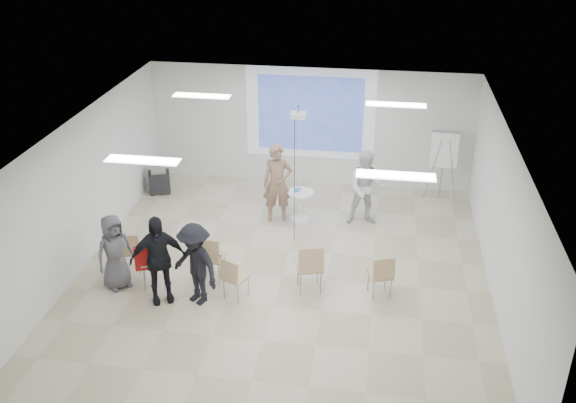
# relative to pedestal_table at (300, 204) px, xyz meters

# --- Properties ---
(floor) EXTENTS (8.00, 9.00, 0.10)m
(floor) POSITION_rel_pedestal_table_xyz_m (-0.04, -2.39, -0.46)
(floor) COLOR beige
(floor) RESTS_ON ground
(ceiling) EXTENTS (8.00, 9.00, 0.10)m
(ceiling) POSITION_rel_pedestal_table_xyz_m (-0.04, -2.39, 2.64)
(ceiling) COLOR white
(ceiling) RESTS_ON wall_back
(wall_back) EXTENTS (8.00, 0.10, 3.00)m
(wall_back) POSITION_rel_pedestal_table_xyz_m (-0.04, 2.16, 1.09)
(wall_back) COLOR silver
(wall_back) RESTS_ON floor
(wall_left) EXTENTS (0.10, 9.00, 3.00)m
(wall_left) POSITION_rel_pedestal_table_xyz_m (-4.09, -2.39, 1.09)
(wall_left) COLOR silver
(wall_left) RESTS_ON floor
(wall_right) EXTENTS (0.10, 9.00, 3.00)m
(wall_right) POSITION_rel_pedestal_table_xyz_m (4.01, -2.39, 1.09)
(wall_right) COLOR silver
(wall_right) RESTS_ON floor
(projection_halo) EXTENTS (3.20, 0.01, 2.30)m
(projection_halo) POSITION_rel_pedestal_table_xyz_m (-0.04, 2.09, 1.44)
(projection_halo) COLOR silver
(projection_halo) RESTS_ON wall_back
(projection_image) EXTENTS (2.60, 0.01, 1.90)m
(projection_image) POSITION_rel_pedestal_table_xyz_m (-0.04, 2.08, 1.44)
(projection_image) COLOR #364FB9
(projection_image) RESTS_ON wall_back
(pedestal_table) EXTENTS (0.60, 0.60, 0.73)m
(pedestal_table) POSITION_rel_pedestal_table_xyz_m (0.00, 0.00, 0.00)
(pedestal_table) COLOR white
(pedestal_table) RESTS_ON floor
(player_left) EXTENTS (0.85, 0.67, 2.06)m
(player_left) POSITION_rel_pedestal_table_xyz_m (-0.51, -0.05, 0.62)
(player_left) COLOR #906D58
(player_left) RESTS_ON floor
(player_right) EXTENTS (1.02, 0.86, 1.93)m
(player_right) POSITION_rel_pedestal_table_xyz_m (1.46, 0.10, 0.56)
(player_right) COLOR white
(player_right) RESTS_ON floor
(controller_left) EXTENTS (0.06, 0.11, 0.04)m
(controller_left) POSITION_rel_pedestal_table_xyz_m (-0.33, 0.20, 0.95)
(controller_left) COLOR white
(controller_left) RESTS_ON player_left
(controller_right) EXTENTS (0.05, 0.12, 0.04)m
(controller_right) POSITION_rel_pedestal_table_xyz_m (1.28, 0.35, 0.89)
(controller_right) COLOR white
(controller_right) RESTS_ON player_right
(chair_far_left) EXTENTS (0.50, 0.52, 0.87)m
(chair_far_left) POSITION_rel_pedestal_table_xyz_m (-3.01, -2.66, 0.11)
(chair_far_left) COLOR tan
(chair_far_left) RESTS_ON floor
(chair_left_mid) EXTENTS (0.61, 0.63, 0.98)m
(chair_left_mid) POSITION_rel_pedestal_table_xyz_m (-2.39, -3.10, 0.17)
(chair_left_mid) COLOR tan
(chair_left_mid) RESTS_ON floor
(chair_left_inner) EXTENTS (0.48, 0.52, 0.96)m
(chair_left_inner) POSITION_rel_pedestal_table_xyz_m (-1.36, -2.74, 0.16)
(chair_left_inner) COLOR tan
(chair_left_inner) RESTS_ON floor
(chair_center) EXTENTS (0.54, 0.55, 0.85)m
(chair_center) POSITION_rel_pedestal_table_xyz_m (-0.80, -3.27, 0.09)
(chair_center) COLOR tan
(chair_center) RESTS_ON floor
(chair_right_inner) EXTENTS (0.59, 0.61, 1.01)m
(chair_right_inner) POSITION_rel_pedestal_table_xyz_m (0.56, -2.84, 0.19)
(chair_right_inner) COLOR tan
(chair_right_inner) RESTS_ON floor
(chair_right_far) EXTENTS (0.53, 0.55, 0.88)m
(chair_right_far) POSITION_rel_pedestal_table_xyz_m (1.88, -2.80, 0.11)
(chair_right_far) COLOR tan
(chair_right_far) RESTS_ON floor
(red_jacket) EXTENTS (0.50, 0.28, 0.47)m
(red_jacket) POSITION_rel_pedestal_table_xyz_m (-2.42, -3.24, 0.31)
(red_jacket) COLOR #B51816
(red_jacket) RESTS_ON chair_left_mid
(laptop) EXTENTS (0.37, 0.28, 0.03)m
(laptop) POSITION_rel_pedestal_table_xyz_m (-1.36, -2.64, 0.11)
(laptop) COLOR black
(laptop) RESTS_ON chair_left_inner
(audience_left) EXTENTS (1.34, 1.13, 1.98)m
(audience_left) POSITION_rel_pedestal_table_xyz_m (-2.13, -3.49, 0.58)
(audience_left) COLOR black
(audience_left) RESTS_ON floor
(audience_mid) EXTENTS (1.34, 1.16, 1.82)m
(audience_mid) POSITION_rel_pedestal_table_xyz_m (-1.45, -3.45, 0.50)
(audience_mid) COLOR black
(audience_mid) RESTS_ON floor
(audience_outer) EXTENTS (0.95, 0.97, 1.69)m
(audience_outer) POSITION_rel_pedestal_table_xyz_m (-3.09, -3.18, 0.43)
(audience_outer) COLOR #5A595E
(audience_outer) RESTS_ON floor
(flipchart_easel) EXTENTS (0.76, 0.58, 1.76)m
(flipchart_easel) POSITION_rel_pedestal_table_xyz_m (3.21, 1.58, 0.89)
(flipchart_easel) COLOR #93959B
(flipchart_easel) RESTS_ON floor
(av_cart) EXTENTS (0.62, 0.56, 0.77)m
(av_cart) POSITION_rel_pedestal_table_xyz_m (-3.66, 0.93, -0.05)
(av_cart) COLOR black
(av_cart) RESTS_ON floor
(ceiling_projector) EXTENTS (0.30, 0.25, 3.00)m
(ceiling_projector) POSITION_rel_pedestal_table_xyz_m (0.05, -0.90, 2.28)
(ceiling_projector) COLOR white
(ceiling_projector) RESTS_ON ceiling
(fluor_panel_nw) EXTENTS (1.20, 0.30, 0.02)m
(fluor_panel_nw) POSITION_rel_pedestal_table_xyz_m (-2.04, -0.39, 2.56)
(fluor_panel_nw) COLOR white
(fluor_panel_nw) RESTS_ON ceiling
(fluor_panel_ne) EXTENTS (1.20, 0.30, 0.02)m
(fluor_panel_ne) POSITION_rel_pedestal_table_xyz_m (1.96, -0.39, 2.56)
(fluor_panel_ne) COLOR white
(fluor_panel_ne) RESTS_ON ceiling
(fluor_panel_sw) EXTENTS (1.20, 0.30, 0.02)m
(fluor_panel_sw) POSITION_rel_pedestal_table_xyz_m (-2.04, -3.89, 2.56)
(fluor_panel_sw) COLOR white
(fluor_panel_sw) RESTS_ON ceiling
(fluor_panel_se) EXTENTS (1.20, 0.30, 0.02)m
(fluor_panel_se) POSITION_rel_pedestal_table_xyz_m (1.96, -3.89, 2.56)
(fluor_panel_se) COLOR white
(fluor_panel_se) RESTS_ON ceiling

